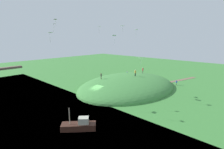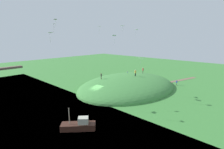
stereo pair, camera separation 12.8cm
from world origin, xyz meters
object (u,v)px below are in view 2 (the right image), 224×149
(kite_1, at_px, (55,20))
(kite_5, at_px, (114,36))
(person_watching_kites, at_px, (143,70))
(kite_4, at_px, (99,27))
(person_near_shore, at_px, (177,82))
(kite_6, at_px, (122,26))
(person_walking_path, at_px, (127,73))
(kite_2, at_px, (54,25))
(kite_3, at_px, (50,33))
(kite_7, at_px, (141,58))
(kite_0, at_px, (136,30))
(mooring_post, at_px, (100,99))
(person_with_child, at_px, (101,75))
(person_on_hilltop, at_px, (135,72))
(boat_on_lake, at_px, (79,125))

(kite_1, xyz_separation_m, kite_5, (9.63, -7.82, -3.27))
(person_watching_kites, bearing_deg, kite_5, -13.23)
(kite_4, bearing_deg, person_near_shore, -37.50)
(kite_6, bearing_deg, person_near_shore, -10.17)
(person_walking_path, distance_m, kite_2, 35.53)
(person_near_shore, height_order, kite_3, kite_3)
(kite_6, xyz_separation_m, kite_7, (6.56, -0.55, -6.97))
(kite_0, relative_size, kite_6, 1.20)
(person_walking_path, xyz_separation_m, kite_5, (-19.49, -11.02, 12.88))
(kite_2, relative_size, kite_5, 0.74)
(person_watching_kites, xyz_separation_m, mooring_post, (-20.93, -2.42, -3.24))
(person_with_child, bearing_deg, person_walking_path, -176.78)
(person_walking_path, relative_size, mooring_post, 1.27)
(kite_2, relative_size, kite_7, 1.12)
(person_on_hilltop, distance_m, kite_1, 24.31)
(person_walking_path, height_order, kite_6, kite_6)
(kite_3, bearing_deg, person_walking_path, 6.88)
(person_watching_kites, relative_size, kite_4, 0.96)
(person_with_child, bearing_deg, kite_6, 58.70)
(person_walking_path, distance_m, mooring_post, 26.93)
(boat_on_lake, height_order, kite_5, kite_5)
(kite_2, height_order, kite_4, kite_4)
(person_on_hilltop, bearing_deg, kite_5, -115.19)
(person_near_shore, relative_size, kite_4, 0.83)
(kite_7, bearing_deg, kite_4, 107.92)
(kite_4, bearing_deg, mooring_post, -134.31)
(kite_3, relative_size, mooring_post, 1.51)
(person_near_shore, bearing_deg, kite_4, 124.75)
(kite_2, bearing_deg, person_near_shore, -20.05)
(kite_3, bearing_deg, person_near_shore, -25.68)
(kite_0, xyz_separation_m, kite_7, (-0.69, -2.07, -6.54))
(person_near_shore, distance_m, kite_4, 27.29)
(person_near_shore, xyz_separation_m, mooring_post, (-24.28, 7.14, -0.31))
(person_walking_path, height_order, mooring_post, person_walking_path)
(boat_on_lake, height_order, person_with_child, person_with_child)
(kite_0, distance_m, kite_3, 19.21)
(kite_4, bearing_deg, person_with_child, 15.49)
(person_near_shore, relative_size, kite_5, 0.69)
(person_watching_kites, distance_m, person_near_shore, 10.55)
(person_near_shore, relative_size, kite_6, 1.46)
(boat_on_lake, relative_size, kite_7, 3.24)
(boat_on_lake, bearing_deg, mooring_post, 74.56)
(kite_6, bearing_deg, person_walking_path, 34.56)
(kite_6, bearing_deg, person_watching_kites, 18.14)
(kite_2, bearing_deg, person_watching_kites, -3.85)
(person_watching_kites, bearing_deg, kite_0, 1.18)
(boat_on_lake, relative_size, person_with_child, 2.91)
(kite_0, relative_size, kite_5, 0.57)
(kite_4, xyz_separation_m, kite_6, (-3.16, -9.94, -0.46))
(kite_2, bearing_deg, boat_on_lake, -104.33)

